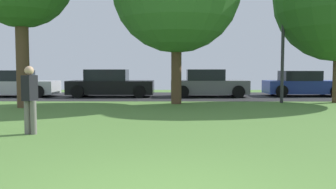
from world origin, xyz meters
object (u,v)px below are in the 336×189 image
parked_car_silver (13,85)px  parked_car_grey (208,84)px  parked_car_black (110,84)px  parked_car_blue (302,84)px  person_bystander (30,97)px  street_lamp_post (283,51)px

parked_car_silver → parked_car_grey: 10.46m
parked_car_black → parked_car_blue: (10.46, 0.58, -0.03)m
parked_car_black → parked_car_blue: 10.48m
person_bystander → parked_car_silver: person_bystander is taller
person_bystander → parked_car_black: size_ratio=0.35×
parked_car_silver → parked_car_black: (5.22, -0.02, 0.02)m
parked_car_silver → parked_car_blue: parked_car_silver is taller
parked_car_grey → parked_car_black: bearing=-179.0°
person_bystander → parked_car_blue: size_ratio=0.38×
person_bystander → street_lamp_post: size_ratio=0.35×
person_bystander → parked_car_grey: (5.20, 11.35, -0.19)m
person_bystander → parked_car_silver: (-5.26, 11.27, -0.21)m
parked_car_silver → parked_car_grey: parked_car_grey is taller
parked_car_black → street_lamp_post: 8.97m
parked_car_black → street_lamp_post: street_lamp_post is taller
person_bystander → street_lamp_post: (8.09, 7.81, 1.40)m
person_bystander → parked_car_grey: person_bystander is taller
street_lamp_post → parked_car_black: bearing=157.0°
street_lamp_post → parked_car_silver: bearing=165.4°
parked_car_black → parked_car_blue: size_ratio=1.10×
person_bystander → parked_car_grey: bearing=-9.4°
person_bystander → parked_car_silver: 12.44m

